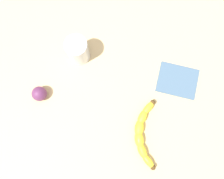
# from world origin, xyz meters

# --- Properties ---
(wooden_tabletop) EXTENTS (1.20, 1.20, 0.03)m
(wooden_tabletop) POSITION_xyz_m (0.00, 0.00, 0.01)
(wooden_tabletop) COLOR #DDBD88
(wooden_tabletop) RESTS_ON ground
(banana) EXTENTS (0.14, 0.21, 0.03)m
(banana) POSITION_xyz_m (0.17, -0.15, 0.05)
(banana) COLOR yellow
(banana) RESTS_ON wooden_tabletop
(smoothie_glass) EXTENTS (0.08, 0.08, 0.11)m
(smoothie_glass) POSITION_xyz_m (-0.17, -0.02, 0.08)
(smoothie_glass) COLOR silver
(smoothie_glass) RESTS_ON wooden_tabletop
(plum_fruit) EXTENTS (0.05, 0.05, 0.05)m
(plum_fruit) POSITION_xyz_m (-0.21, -0.21, 0.06)
(plum_fruit) COLOR #6B3360
(plum_fruit) RESTS_ON wooden_tabletop
(folded_napkin) EXTENTS (0.17, 0.15, 0.01)m
(folded_napkin) POSITION_xyz_m (0.18, 0.08, 0.03)
(folded_napkin) COLOR slate
(folded_napkin) RESTS_ON wooden_tabletop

